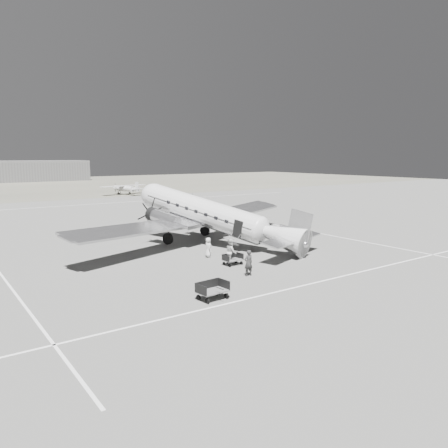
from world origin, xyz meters
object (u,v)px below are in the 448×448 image
(hangar_main, at_px, (18,171))
(passenger, at_px, (208,247))
(light_plane_right, at_px, (125,189))
(ramp_agent, at_px, (231,252))
(ground_crew, at_px, (248,263))
(baggage_cart_far, at_px, (213,291))
(baggage_cart_near, at_px, (233,259))
(dc3_airliner, at_px, (211,216))

(hangar_main, bearing_deg, passenger, -93.94)
(light_plane_right, height_order, ramp_agent, light_plane_right)
(ground_crew, bearing_deg, baggage_cart_far, 33.62)
(light_plane_right, bearing_deg, ground_crew, -118.73)
(light_plane_right, bearing_deg, baggage_cart_near, -118.68)
(baggage_cart_near, relative_size, passenger, 0.94)
(ramp_agent, relative_size, passenger, 1.25)
(baggage_cart_near, bearing_deg, light_plane_right, 70.98)
(ground_crew, relative_size, passenger, 1.12)
(light_plane_right, xyz_separation_m, ground_crew, (-18.16, -64.54, -0.22))
(hangar_main, relative_size, baggage_cart_near, 28.10)
(light_plane_right, distance_m, ramp_agent, 63.83)
(baggage_cart_near, xyz_separation_m, ground_crew, (-0.91, -3.01, 0.47))
(dc3_airliner, bearing_deg, light_plane_right, 56.34)
(hangar_main, distance_m, passenger, 124.35)
(ramp_agent, bearing_deg, hangar_main, 24.95)
(hangar_main, xyz_separation_m, dc3_airliner, (-5.66, -120.16, -0.67))
(ramp_agent, distance_m, passenger, 3.09)
(hangar_main, bearing_deg, dc3_airliner, -92.70)
(baggage_cart_far, xyz_separation_m, passenger, (5.55, 8.90, 0.28))
(ground_crew, bearing_deg, light_plane_right, -101.87)
(light_plane_right, relative_size, baggage_cart_far, 5.90)
(baggage_cart_near, relative_size, ground_crew, 0.84)
(baggage_cart_near, height_order, baggage_cart_far, baggage_cart_far)
(baggage_cart_far, bearing_deg, hangar_main, 79.11)
(ground_crew, height_order, passenger, ground_crew)
(hangar_main, xyz_separation_m, baggage_cart_near, (-8.45, -127.22, -2.88))
(light_plane_right, relative_size, passenger, 6.74)
(ground_crew, relative_size, ramp_agent, 0.90)
(baggage_cart_far, bearing_deg, light_plane_right, 66.36)
(dc3_airliner, bearing_deg, ramp_agent, -131.15)
(baggage_cart_near, bearing_deg, passenger, 88.21)
(light_plane_right, height_order, baggage_cart_near, light_plane_right)
(baggage_cart_near, bearing_deg, hangar_main, 82.84)
(dc3_airliner, distance_m, baggage_cart_near, 7.90)
(baggage_cart_near, distance_m, ramp_agent, 0.58)
(baggage_cart_near, bearing_deg, ground_crew, -110.23)
(baggage_cart_far, distance_m, passenger, 10.49)
(hangar_main, xyz_separation_m, ramp_agent, (-8.52, -127.12, -2.31))
(hangar_main, height_order, ground_crew, hangar_main)
(hangar_main, distance_m, baggage_cart_near, 127.53)
(dc3_airliner, bearing_deg, baggage_cart_far, -142.20)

